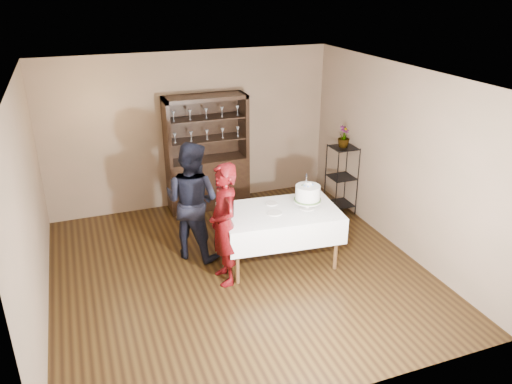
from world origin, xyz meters
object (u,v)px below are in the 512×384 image
(woman, at_px, (224,225))
(cake, at_px, (308,194))
(potted_plant, at_px, (344,137))
(man, at_px, (192,201))
(plant_etagere, at_px, (341,177))
(cake_table, at_px, (280,223))
(china_hutch, at_px, (208,171))

(woman, height_order, cake, woman)
(potted_plant, bearing_deg, man, -168.57)
(plant_etagere, height_order, cake_table, plant_etagere)
(man, relative_size, cake, 3.28)
(cake_table, bearing_deg, cake, -9.28)
(woman, distance_m, potted_plant, 2.90)
(plant_etagere, distance_m, cake_table, 2.03)
(cake_table, xyz_separation_m, woman, (-0.86, -0.18, 0.22))
(plant_etagere, height_order, woman, woman)
(potted_plant, bearing_deg, plant_etagere, -48.48)
(cake_table, xyz_separation_m, man, (-1.09, 0.63, 0.25))
(china_hutch, height_order, potted_plant, china_hutch)
(china_hutch, xyz_separation_m, cake, (0.82, -2.29, 0.36))
(cake, bearing_deg, cake_table, 170.72)
(china_hutch, xyz_separation_m, man, (-0.66, -1.60, 0.21))
(cake, bearing_deg, potted_plant, 44.83)
(cake, xyz_separation_m, potted_plant, (1.25, 1.25, 0.34))
(china_hutch, xyz_separation_m, plant_etagere, (2.08, -1.05, -0.01))
(plant_etagere, distance_m, cake, 1.81)
(woman, relative_size, potted_plant, 4.68)
(cake_table, distance_m, cake, 0.56)
(potted_plant, bearing_deg, china_hutch, 153.27)
(cake_table, distance_m, potted_plant, 2.16)
(cake_table, bearing_deg, potted_plant, 35.77)
(plant_etagere, bearing_deg, china_hutch, 153.17)
(plant_etagere, xyz_separation_m, woman, (-2.51, -1.36, 0.19))
(plant_etagere, relative_size, cake, 2.25)
(cake_table, bearing_deg, woman, -167.92)
(china_hutch, xyz_separation_m, cake_table, (0.43, -2.23, -0.04))
(woman, bearing_deg, china_hutch, 168.29)
(man, bearing_deg, china_hutch, -68.58)
(woman, height_order, man, man)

